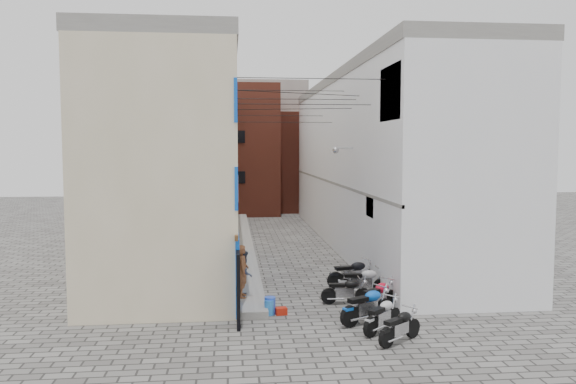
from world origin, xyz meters
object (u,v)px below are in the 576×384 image
object	(u,v)px
person_a	(242,271)
water_jug_near	(269,307)
motorcycle_c	(367,304)
water_jug_far	(270,306)
motorcycle_d	(378,295)
motorcycle_f	(363,280)
red_crate	(281,311)
person_b	(244,273)
motorcycle_b	(383,314)
motorcycle_g	(353,272)
motorcycle_e	(346,289)
motorcycle_a	(400,325)

from	to	relation	value
person_a	water_jug_near	distance (m)	1.75
motorcycle_c	water_jug_far	world-z (taller)	motorcycle_c
motorcycle_d	motorcycle_f	size ratio (longest dim) A/B	1.00
motorcycle_c	person_a	bearing A→B (deg)	-151.66
red_crate	person_b	bearing A→B (deg)	127.77
motorcycle_b	motorcycle_f	size ratio (longest dim) A/B	0.92
motorcycle_c	person_b	bearing A→B (deg)	-153.90
red_crate	motorcycle_g	bearing A→B (deg)	46.30
motorcycle_c	red_crate	world-z (taller)	motorcycle_c
motorcycle_e	water_jug_far	bearing A→B (deg)	-67.40
motorcycle_a	water_jug_far	bearing A→B (deg)	-168.33
motorcycle_g	motorcycle_d	bearing A→B (deg)	-10.36
motorcycle_c	red_crate	distance (m)	2.75
motorcycle_e	motorcycle_d	bearing A→B (deg)	40.19
motorcycle_e	motorcycle_f	distance (m)	1.25
person_a	motorcycle_e	bearing A→B (deg)	-93.68
water_jug_near	motorcycle_g	bearing A→B (deg)	42.90
motorcycle_f	motorcycle_g	world-z (taller)	motorcycle_g
motorcycle_e	red_crate	world-z (taller)	motorcycle_e
motorcycle_g	motorcycle_b	bearing A→B (deg)	-15.08
motorcycle_a	person_a	bearing A→B (deg)	-171.68
motorcycle_b	motorcycle_d	world-z (taller)	motorcycle_d
motorcycle_f	person_b	xyz separation A→B (m)	(-4.20, -0.49, 0.46)
motorcycle_g	red_crate	distance (m)	4.32
person_b	water_jug_far	xyz separation A→B (m)	(0.78, -1.37, -0.74)
motorcycle_e	water_jug_near	distance (m)	2.83
water_jug_far	red_crate	size ratio (longest dim) A/B	1.55
person_b	water_jug_near	xyz separation A→B (m)	(0.75, -1.45, -0.78)
motorcycle_c	motorcycle_b	bearing A→B (deg)	-12.12
person_a	water_jug_far	distance (m)	1.69
person_b	red_crate	distance (m)	2.04
water_jug_near	red_crate	size ratio (longest dim) A/B	1.35
motorcycle_g	water_jug_near	xyz separation A→B (m)	(-3.34, -3.10, -0.35)
motorcycle_g	red_crate	size ratio (longest dim) A/B	5.72
motorcycle_e	red_crate	distance (m)	2.50
motorcycle_a	water_jug_far	world-z (taller)	motorcycle_a
motorcycle_d	water_jug_far	xyz separation A→B (m)	(-3.42, 0.18, -0.29)
motorcycle_b	motorcycle_c	distance (m)	0.85
person_a	person_b	world-z (taller)	person_a
motorcycle_f	person_b	distance (m)	4.25
person_b	motorcycle_c	bearing A→B (deg)	-114.64
motorcycle_d	person_a	distance (m)	4.50
motorcycle_e	person_a	xyz separation A→B (m)	(-3.44, 0.29, 0.64)
motorcycle_b	water_jug_near	bearing A→B (deg)	-164.46
water_jug_far	red_crate	world-z (taller)	water_jug_far
motorcycle_d	red_crate	distance (m)	3.11
water_jug_near	motorcycle_a	bearing A→B (deg)	-40.66
motorcycle_c	red_crate	bearing A→B (deg)	-142.51
motorcycle_e	person_a	size ratio (longest dim) A/B	0.96
motorcycle_f	water_jug_near	bearing A→B (deg)	-57.75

